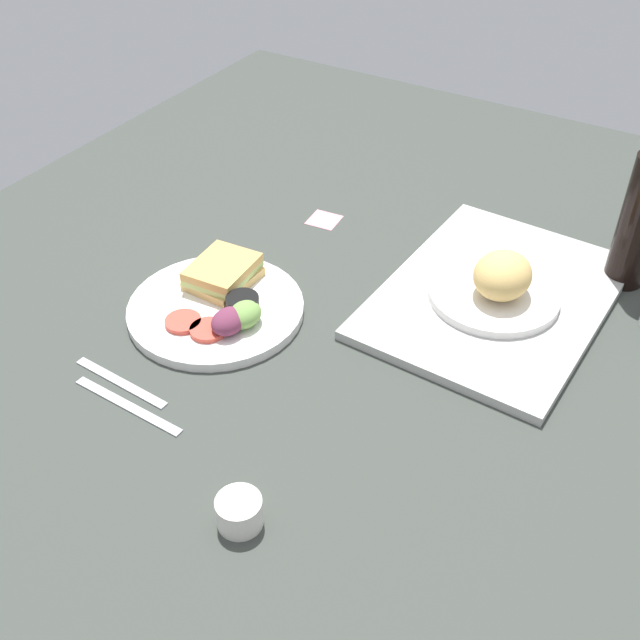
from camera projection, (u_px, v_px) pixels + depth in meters
ground_plane at (310, 334)px, 121.07cm from camera, size 190.00×150.00×3.00cm
serving_tray at (495, 297)px, 124.69cm from camera, size 46.46×35.02×1.60cm
bread_plate_near at (498, 284)px, 121.15cm from camera, size 20.88×20.88×8.45cm
plate_with_salad at (220, 303)px, 121.94cm from camera, size 27.98×27.98×5.40cm
soda_bottle at (639, 222)px, 122.30cm from camera, size 6.40×6.40×22.93cm
espresso_cup at (239, 512)px, 90.57cm from camera, size 5.60×5.60×4.00cm
fork at (121, 382)px, 110.14cm from camera, size 2.31×17.05×0.50cm
knife at (128, 405)px, 106.56cm from camera, size 2.08×19.04×0.50cm
sticky_note at (324, 220)px, 144.29cm from camera, size 6.08×6.08×0.12cm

